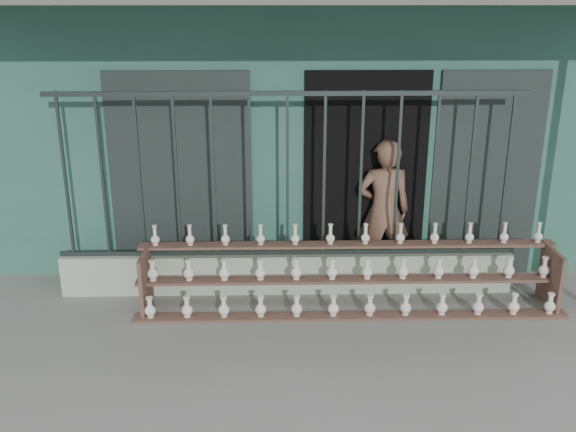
{
  "coord_description": "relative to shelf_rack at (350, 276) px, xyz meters",
  "views": [
    {
      "loc": [
        -0.14,
        -5.28,
        3.16
      ],
      "look_at": [
        0.0,
        1.0,
        1.0
      ],
      "focal_mm": 40.0,
      "sensor_mm": 36.0,
      "label": 1
    }
  ],
  "objects": [
    {
      "name": "workshop_building",
      "position": [
        -0.64,
        3.34,
        1.26
      ],
      "size": [
        7.4,
        6.6,
        3.21
      ],
      "color": "#2E6252",
      "rests_on": "ground"
    },
    {
      "name": "shelf_rack",
      "position": [
        0.0,
        0.0,
        0.0
      ],
      "size": [
        4.5,
        0.68,
        0.85
      ],
      "color": "brown",
      "rests_on": "ground"
    },
    {
      "name": "security_fence",
      "position": [
        -0.65,
        0.41,
        0.99
      ],
      "size": [
        5.0,
        0.04,
        1.8
      ],
      "color": "#283330",
      "rests_on": "parapet_wall"
    },
    {
      "name": "elderly_woman",
      "position": [
        0.46,
        0.75,
        0.47
      ],
      "size": [
        0.62,
        0.41,
        1.67
      ],
      "primitive_type": "imported",
      "rotation": [
        0.0,
        0.0,
        3.16
      ],
      "color": "brown",
      "rests_on": "ground"
    },
    {
      "name": "parapet_wall",
      "position": [
        -0.65,
        0.41,
        -0.14
      ],
      "size": [
        5.0,
        0.2,
        0.45
      ],
      "primitive_type": "cube",
      "color": "#AFC1A5",
      "rests_on": "ground"
    },
    {
      "name": "ground",
      "position": [
        -0.65,
        -0.89,
        -0.36
      ],
      "size": [
        60.0,
        60.0,
        0.0
      ],
      "primitive_type": "plane",
      "color": "slate"
    }
  ]
}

